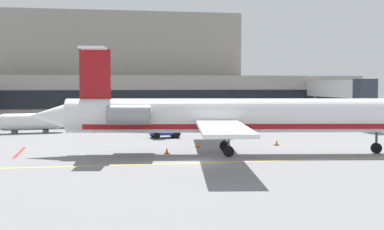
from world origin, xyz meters
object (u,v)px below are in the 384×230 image
object	(u,v)px
regional_jet	(237,116)
baggage_tug	(224,129)
belt_loader	(152,124)
fuel_tank	(30,122)
pushback_tractor	(162,129)

from	to	relation	value
regional_jet	baggage_tug	xyz separation A→B (m)	(2.36, 13.78, -2.22)
regional_jet	belt_loader	world-z (taller)	regional_jet
fuel_tank	pushback_tractor	bearing A→B (deg)	-30.77
baggage_tug	belt_loader	distance (m)	10.77
pushback_tractor	belt_loader	size ratio (longest dim) A/B	0.76
regional_jet	fuel_tank	distance (m)	30.43
baggage_tug	belt_loader	bearing A→B (deg)	131.30
pushback_tractor	regional_jet	bearing A→B (deg)	-72.94
pushback_tractor	fuel_tank	distance (m)	17.23
pushback_tractor	fuel_tank	bearing A→B (deg)	149.23
regional_jet	baggage_tug	size ratio (longest dim) A/B	9.04
pushback_tractor	fuel_tank	size ratio (longest dim) A/B	0.42
baggage_tug	belt_loader	world-z (taller)	belt_loader
baggage_tug	fuel_tank	world-z (taller)	fuel_tank
regional_jet	belt_loader	xyz separation A→B (m)	(-4.75, 21.86, -2.16)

